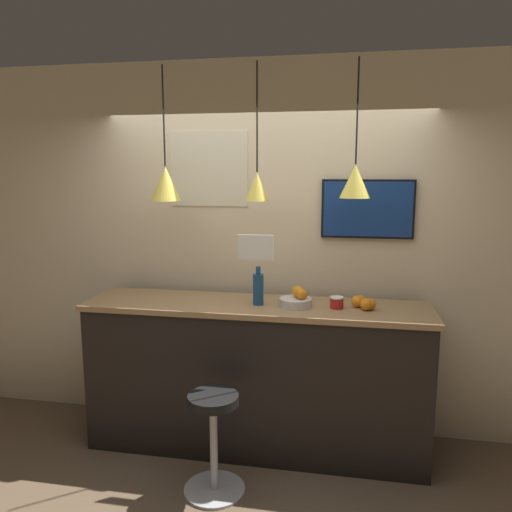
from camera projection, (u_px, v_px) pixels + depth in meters
name	position (u px, v px, depth m)	size (l,w,h in m)	color
ground_plane	(240.00, 493.00, 3.23)	(14.00, 14.00, 0.00)	brown
back_wall	(265.00, 249.00, 3.95)	(8.00, 0.06, 2.90)	beige
service_counter	(256.00, 376.00, 3.70)	(2.50, 0.60, 1.11)	black
bar_stool	(214.00, 431.00, 3.19)	(0.40, 0.40, 0.66)	#B7B7BC
fruit_bowl	(297.00, 299.00, 3.53)	(0.23, 0.23, 0.14)	beige
orange_pile	(365.00, 303.00, 3.46)	(0.17, 0.19, 0.08)	orange
juice_bottle	(258.00, 288.00, 3.57)	(0.08, 0.08, 0.28)	navy
spread_jar	(337.00, 303.00, 3.48)	(0.10, 0.10, 0.08)	red
pendant_lamp_left	(166.00, 183.00, 3.63)	(0.22, 0.22, 0.95)	black
pendant_lamp_middle	(257.00, 185.00, 3.51)	(0.16, 0.16, 0.95)	black
pendant_lamp_right	(355.00, 181.00, 3.38)	(0.21, 0.21, 0.92)	black
mounted_tv	(368.00, 209.00, 3.70)	(0.68, 0.04, 0.44)	black
hanging_menu_board	(255.00, 247.00, 3.32)	(0.24, 0.01, 0.17)	silver
wall_poster	(209.00, 169.00, 3.89)	(0.62, 0.01, 0.58)	beige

